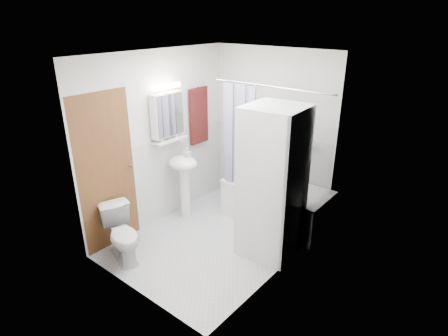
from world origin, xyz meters
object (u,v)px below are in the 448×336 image
Objects in this scene: sink at (184,173)px; washer_dryer at (272,183)px; bathtub at (276,202)px; toilet at (123,235)px.

washer_dryer is at bearing 2.86° from sink.
sink is at bearing 178.22° from washer_dryer.
sink is at bearing -147.49° from bathtub.
sink reaches higher than toilet.
washer_dryer reaches higher than sink.
toilet is (-0.99, -1.92, 0.01)m from bathtub.
sink is 1.45m from washer_dryer.
washer_dryer is (1.43, 0.07, 0.23)m from sink.
washer_dryer reaches higher than bathtub.
washer_dryer is at bearing -64.48° from bathtub.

